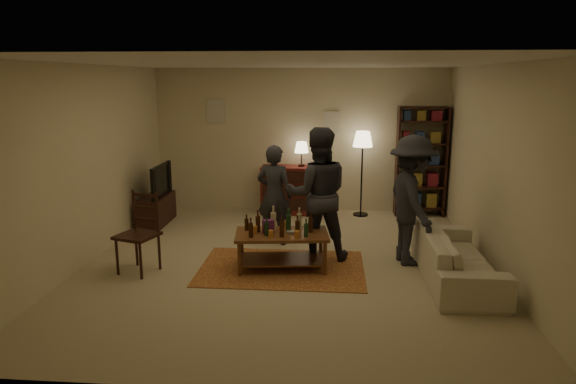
# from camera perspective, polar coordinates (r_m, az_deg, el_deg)

# --- Properties ---
(floor) EXTENTS (6.00, 6.00, 0.00)m
(floor) POSITION_cam_1_polar(r_m,az_deg,el_deg) (7.19, -0.20, -7.90)
(floor) COLOR #C6B793
(floor) RESTS_ON ground
(room_shell) EXTENTS (6.00, 6.00, 6.00)m
(room_shell) POSITION_cam_1_polar(r_m,az_deg,el_deg) (9.80, -2.51, 8.45)
(room_shell) COLOR beige
(room_shell) RESTS_ON ground
(rug) EXTENTS (2.20, 1.50, 0.01)m
(rug) POSITION_cam_1_polar(r_m,az_deg,el_deg) (7.00, -0.69, -8.44)
(rug) COLOR maroon
(rug) RESTS_ON ground
(coffee_table) EXTENTS (1.29, 0.80, 0.84)m
(coffee_table) POSITION_cam_1_polar(r_m,az_deg,el_deg) (6.86, -0.78, -5.11)
(coffee_table) COLOR brown
(coffee_table) RESTS_ON ground
(dining_chair) EXTENTS (0.59, 0.59, 1.08)m
(dining_chair) POSITION_cam_1_polar(r_m,az_deg,el_deg) (7.03, -16.09, -3.97)
(dining_chair) COLOR black
(dining_chair) RESTS_ON ground
(tv_stand) EXTENTS (0.40, 1.00, 1.06)m
(tv_stand) POSITION_cam_1_polar(r_m,az_deg,el_deg) (9.29, -14.42, -1.10)
(tv_stand) COLOR black
(tv_stand) RESTS_ON ground
(dresser) EXTENTS (1.00, 0.50, 1.36)m
(dresser) POSITION_cam_1_polar(r_m,az_deg,el_deg) (9.68, 0.05, 0.40)
(dresser) COLOR maroon
(dresser) RESTS_ON ground
(bookshelf) EXTENTS (0.90, 0.34, 2.02)m
(bookshelf) POSITION_cam_1_polar(r_m,az_deg,el_deg) (9.75, 14.54, 3.42)
(bookshelf) COLOR black
(bookshelf) RESTS_ON ground
(floor_lamp) EXTENTS (0.36, 0.36, 1.57)m
(floor_lamp) POSITION_cam_1_polar(r_m,az_deg,el_deg) (9.46, 8.29, 5.21)
(floor_lamp) COLOR black
(floor_lamp) RESTS_ON ground
(sofa) EXTENTS (0.81, 2.08, 0.61)m
(sofa) POSITION_cam_1_polar(r_m,az_deg,el_deg) (6.88, 18.19, -6.83)
(sofa) COLOR beige
(sofa) RESTS_ON ground
(person_left) EXTENTS (0.64, 0.50, 1.54)m
(person_left) POSITION_cam_1_polar(r_m,az_deg,el_deg) (7.84, -1.52, -0.31)
(person_left) COLOR #2A2B32
(person_left) RESTS_ON ground
(person_right) EXTENTS (0.99, 0.81, 1.87)m
(person_right) POSITION_cam_1_polar(r_m,az_deg,el_deg) (7.14, 3.31, -0.25)
(person_right) COLOR #2B2A33
(person_right) RESTS_ON ground
(person_by_sofa) EXTENTS (0.88, 1.26, 1.78)m
(person_by_sofa) POSITION_cam_1_polar(r_m,az_deg,el_deg) (7.16, 13.60, -0.93)
(person_by_sofa) COLOR #24242C
(person_by_sofa) RESTS_ON ground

